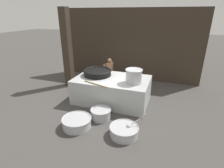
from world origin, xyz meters
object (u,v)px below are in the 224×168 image
object	(u,v)px
stock_pot	(134,76)
cook	(109,72)
prep_bowl_vegetables	(124,130)
giant_wok_near	(97,72)
prep_bowl_meat	(101,113)
prep_bowl_extra	(77,122)

from	to	relation	value
stock_pot	cook	distance (m)	2.41
stock_pot	cook	xyz separation A→B (m)	(-1.62, 1.70, -0.52)
prep_bowl_vegetables	stock_pot	bearing A→B (deg)	95.04
giant_wok_near	prep_bowl_meat	xyz separation A→B (m)	(0.81, -1.63, -0.97)
cook	prep_bowl_meat	xyz separation A→B (m)	(0.73, -2.97, -0.61)
prep_bowl_vegetables	giant_wok_near	bearing A→B (deg)	129.12
giant_wok_near	cook	xyz separation A→B (m)	(0.08, 1.33, -0.37)
giant_wok_near	prep_bowl_meat	size ratio (longest dim) A/B	1.66
giant_wok_near	cook	world-z (taller)	cook
prep_bowl_vegetables	prep_bowl_extra	world-z (taller)	prep_bowl_vegetables
cook	prep_bowl_meat	bearing A→B (deg)	118.70
giant_wok_near	prep_bowl_meat	world-z (taller)	giant_wok_near
stock_pot	cook	size ratio (longest dim) A/B	0.45
prep_bowl_extra	prep_bowl_vegetables	bearing A→B (deg)	3.03
cook	prep_bowl_meat	distance (m)	3.12
giant_wok_near	prep_bowl_vegetables	bearing A→B (deg)	-50.88
giant_wok_near	prep_bowl_extra	distance (m)	2.60
prep_bowl_vegetables	prep_bowl_meat	size ratio (longest dim) A/B	1.46
cook	prep_bowl_extra	xyz separation A→B (m)	(0.17, -3.72, -0.62)
giant_wok_near	stock_pot	world-z (taller)	stock_pot
stock_pot	prep_bowl_vegetables	world-z (taller)	stock_pot
giant_wok_near	prep_bowl_vegetables	xyz separation A→B (m)	(1.87, -2.30, -1.00)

